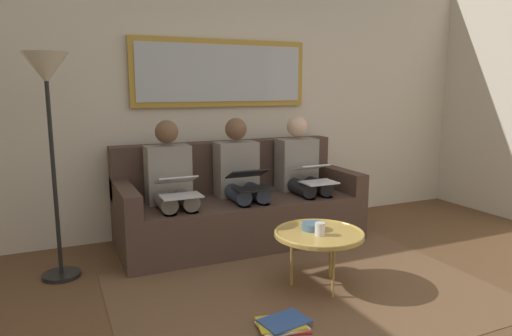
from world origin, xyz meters
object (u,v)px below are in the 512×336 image
Objects in this scene: laptop_black at (251,180)px; magazine_stack at (283,324)px; bowl at (313,226)px; laptop_silver at (178,187)px; couch at (238,207)px; person_middle at (240,177)px; cup at (320,229)px; person_left at (302,172)px; framed_mirror at (222,73)px; laptop_white at (314,174)px; person_right at (171,183)px; standing_lamp at (47,94)px; coffee_table at (319,234)px.

laptop_black reaches higher than magazine_stack.
laptop_silver is (0.76, -0.84, 0.19)m from bowl.
person_middle is (0.00, 0.07, 0.30)m from couch.
person_left is (-0.54, -1.21, 0.15)m from cup.
cup is at bearing -142.97° from magazine_stack.
laptop_black is at bearing 90.00° from couch.
laptop_white is (-0.64, 0.69, -0.92)m from framed_mirror.
laptop_white is at bearing -179.87° from laptop_silver.
laptop_black is at bearing 20.19° from person_left.
laptop_black is at bearing -0.15° from laptop_white.
laptop_white is 0.33× the size of person_right.
person_right is 0.69× the size of standing_lamp.
couch is 1.29m from cup.
framed_mirror is at bearing -100.23° from magazine_stack.
couch is 6.15× the size of laptop_black.
laptop_white is at bearing -119.19° from cup.
person_right reaches higher than magazine_stack.
standing_lamp reaches higher than bowl.
standing_lamp is at bearing -31.40° from cup.
framed_mirror reaches higher than laptop_white.
framed_mirror reaches higher than person_middle.
laptop_silver is (1.28, 0.00, -0.01)m from laptop_white.
magazine_stack is (1.00, 1.32, -0.61)m from laptop_white.
person_left is 0.69× the size of standing_lamp.
magazine_stack is (0.36, 1.55, -0.58)m from person_middle.
coffee_table is 3.92× the size of bowl.
couch is 0.44m from laptop_black.
person_right is (0.64, 0.00, 0.00)m from person_middle.
person_left reaches higher than coffee_table.
magazine_stack is (0.36, 1.32, -0.60)m from laptop_black.
person_left reaches higher than laptop_silver.
couch is 1.93× the size of person_middle.
framed_mirror reaches higher than couch.
bowl is at bearing 58.25° from laptop_white.
laptop_black is at bearing -105.40° from magazine_stack.
framed_mirror is at bearing -86.59° from cup.
standing_lamp reaches higher than coffee_table.
cup is 2.14m from standing_lamp.
person_right reaches higher than couch.
laptop_silver is (0.64, 0.00, 0.00)m from laptop_black.
person_left is 1.94m from magazine_stack.
coffee_table reaches higher than magazine_stack.
bowl is 2.11m from standing_lamp.
cup is at bearing 94.69° from person_middle.
bowl is 0.47× the size of laptop_silver.
bowl is at bearing 152.29° from standing_lamp.
laptop_white is at bearing -119.29° from coffee_table.
person_left reaches higher than cup.
laptop_silver is (0.64, 0.24, 0.02)m from person_middle.
coffee_table is 0.74m from magazine_stack.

